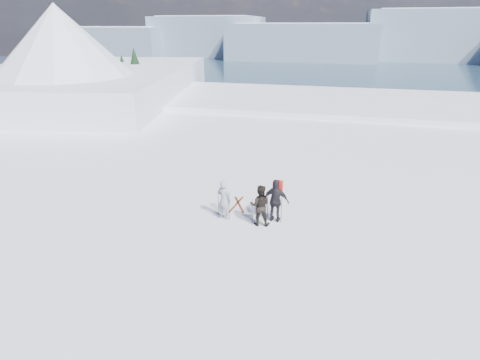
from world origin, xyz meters
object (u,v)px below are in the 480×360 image
object	(u,v)px
skier_dark	(260,205)
skis_loose	(238,204)
skier_pack	(276,201)
skier_grey	(224,200)

from	to	relation	value
skier_dark	skis_loose	xyz separation A→B (m)	(-1.32, 1.53, -0.86)
skier_pack	skis_loose	xyz separation A→B (m)	(-1.90, 1.09, -0.92)
skier_dark	skier_pack	distance (m)	0.73
skier_dark	skis_loose	world-z (taller)	skier_dark
skier_grey	skier_dark	xyz separation A→B (m)	(1.56, -0.15, 0.01)
skier_pack	skier_grey	bearing A→B (deg)	12.75
skier_grey	skis_loose	xyz separation A→B (m)	(0.24, 1.38, -0.85)
skier_dark	skier_pack	world-z (taller)	skier_pack
skier_pack	skis_loose	bearing A→B (deg)	-24.76
skier_grey	skier_pack	size ratio (longest dim) A/B	0.93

